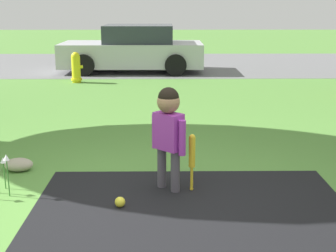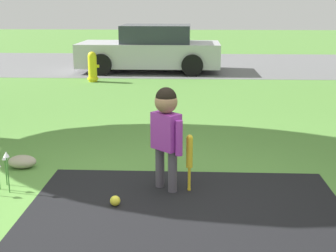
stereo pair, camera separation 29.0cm
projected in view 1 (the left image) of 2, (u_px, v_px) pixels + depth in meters
The scene contains 8 objects.
ground_plane at pixel (140, 209), 4.36m from camera, with size 60.00×60.00×0.00m, color #518438.
street_strip at pixel (156, 64), 14.71m from camera, with size 40.00×6.00×0.01m.
child at pixel (168, 124), 4.65m from camera, with size 0.34×0.32×1.07m.
baseball_bat at pixel (192, 154), 4.70m from camera, with size 0.07×0.07×0.60m.
sports_ball at pixel (120, 202), 4.40m from camera, with size 0.10×0.10×0.10m.
fire_hydrant at pixel (76, 68), 11.20m from camera, with size 0.30×0.26×0.73m.
parked_car at pixel (134, 50), 12.99m from camera, with size 3.90×1.99×1.28m.
edging_rock at pixel (19, 165), 5.34m from camera, with size 0.33×0.23×0.15m.
Camera 1 is at (0.21, -4.02, 1.86)m, focal length 50.00 mm.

